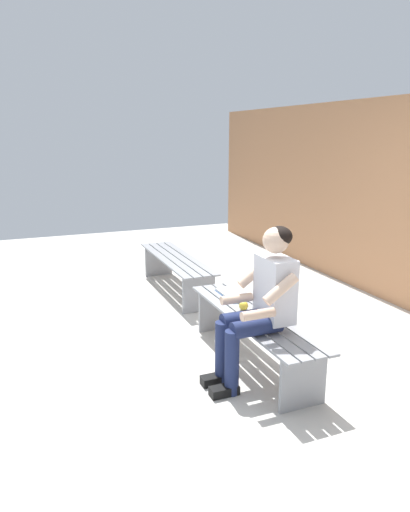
% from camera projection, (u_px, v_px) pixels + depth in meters
% --- Properties ---
extents(ground_plane, '(10.00, 7.00, 0.04)m').
position_uv_depth(ground_plane, '(113.00, 336.00, 4.61)').
color(ground_plane, beige).
extents(bench_near, '(1.76, 0.43, 0.44)m').
position_uv_depth(bench_near, '(253.00, 326.00, 3.97)').
color(bench_near, gray).
rests_on(bench_near, ground).
extents(bench_far, '(1.76, 0.43, 0.44)m').
position_uv_depth(bench_far, '(176.00, 265.00, 5.80)').
color(bench_far, gray).
rests_on(bench_far, ground).
extents(person_seated, '(0.50, 0.69, 1.24)m').
position_uv_depth(person_seated, '(261.00, 300.00, 3.57)').
color(person_seated, silver).
rests_on(person_seated, ground).
extents(apple, '(0.08, 0.08, 0.08)m').
position_uv_depth(apple, '(244.00, 306.00, 4.02)').
color(apple, gold).
rests_on(apple, bench_near).
extents(book_open, '(0.41, 0.16, 0.02)m').
position_uv_depth(book_open, '(231.00, 295.00, 4.39)').
color(book_open, white).
rests_on(book_open, bench_near).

